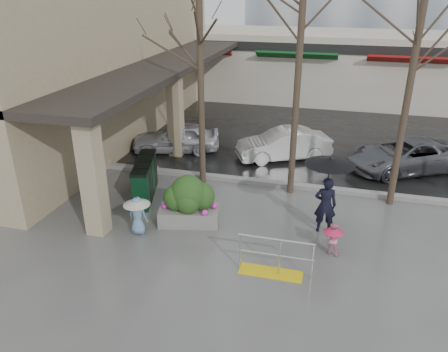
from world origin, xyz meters
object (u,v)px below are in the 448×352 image
at_px(tree_midwest, 301,36).
at_px(planter, 189,201).
at_px(woman, 327,186).
at_px(car_c, 407,155).
at_px(car_b, 284,144).
at_px(child_pink, 333,236).
at_px(news_boxes, 145,179).
at_px(child_blue, 137,211).
at_px(car_a, 176,137).
at_px(handrail, 274,261).
at_px(tree_west, 200,38).
at_px(tree_mideast, 415,53).

bearing_deg(tree_midwest, planter, -132.81).
distance_m(woman, car_c, 6.21).
bearing_deg(woman, car_b, -76.16).
xyz_separation_m(child_pink, planter, (-4.25, 0.59, 0.20)).
distance_m(child_pink, news_boxes, 6.54).
relative_size(child_blue, car_b, 0.30).
xyz_separation_m(planter, car_a, (-2.57, 5.71, -0.11)).
xyz_separation_m(child_blue, planter, (1.23, 0.95, 0.03)).
relative_size(tree_midwest, car_b, 1.83).
relative_size(tree_midwest, car_c, 1.54).
bearing_deg(planter, woman, 7.65).
relative_size(handrail, car_a, 0.51).
bearing_deg(tree_midwest, news_boxes, -161.04).
distance_m(child_pink, car_b, 6.98).
xyz_separation_m(tree_west, woman, (4.45, -2.39, -3.62)).
relative_size(child_pink, planter, 0.48).
bearing_deg(handrail, child_blue, 167.24).
height_order(tree_mideast, news_boxes, tree_mideast).
height_order(handrail, woman, woman).
height_order(tree_west, car_a, tree_west).
height_order(woman, car_b, woman).
relative_size(woman, car_b, 0.61).
distance_m(woman, planter, 4.06).
distance_m(woman, news_boxes, 6.07).
relative_size(child_pink, child_blue, 0.81).
xyz_separation_m(tree_mideast, planter, (-6.00, -2.92, -4.12)).
height_order(tree_west, child_blue, tree_west).
distance_m(tree_mideast, news_boxes, 9.20).
bearing_deg(news_boxes, car_b, 33.92).
bearing_deg(car_b, news_boxes, -67.02).
bearing_deg(planter, child_blue, -142.26).
distance_m(child_blue, car_b, 7.69).
height_order(tree_west, news_boxes, tree_west).
bearing_deg(car_a, tree_mideast, 55.32).
distance_m(child_pink, child_blue, 5.49).
distance_m(tree_midwest, car_b, 5.59).
bearing_deg(handrail, planter, 146.71).
distance_m(planter, car_c, 9.05).
distance_m(handrail, tree_west, 7.52).
bearing_deg(tree_west, planter, -80.36).
relative_size(tree_west, child_blue, 5.87).
distance_m(planter, car_a, 6.26).
bearing_deg(tree_mideast, child_blue, -151.85).
bearing_deg(car_a, child_pink, 30.60).
xyz_separation_m(woman, car_b, (-1.94, 5.49, -0.83)).
height_order(tree_mideast, car_b, tree_mideast).
distance_m(tree_mideast, child_blue, 9.19).
xyz_separation_m(handrail, child_blue, (-4.10, 0.93, 0.34)).
bearing_deg(handrail, car_b, 96.10).
relative_size(woman, news_boxes, 0.98).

